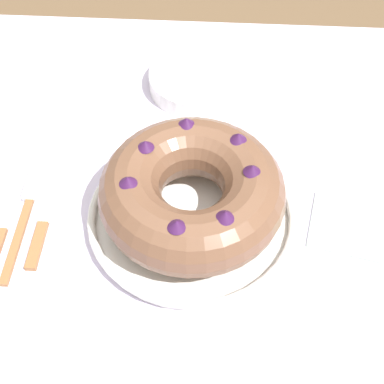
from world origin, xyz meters
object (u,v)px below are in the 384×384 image
object	(u,v)px
cake_knife	(43,225)
napkin	(361,229)
bundt_cake	(192,192)
fork	(25,216)
serving_knife	(1,232)
side_bowl	(198,80)
serving_dish	(192,216)

from	to	relation	value
cake_knife	napkin	bearing A→B (deg)	4.26
bundt_cake	fork	size ratio (longest dim) A/B	1.29
fork	serving_knife	distance (m)	0.04
side_bowl	napkin	size ratio (longest dim) A/B	1.21
bundt_cake	side_bowl	distance (m)	0.31
serving_knife	napkin	bearing A→B (deg)	0.27
bundt_cake	cake_knife	xyz separation A→B (m)	(-0.22, -0.02, -0.07)
serving_knife	cake_knife	xyz separation A→B (m)	(0.06, 0.02, -0.00)
serving_dish	side_bowl	xyz separation A→B (m)	(-0.01, 0.30, 0.00)
serving_knife	cake_knife	distance (m)	0.06
serving_dish	side_bowl	size ratio (longest dim) A/B	1.72
bundt_cake	side_bowl	xyz separation A→B (m)	(-0.01, 0.30, -0.05)
side_bowl	bundt_cake	bearing A→B (deg)	-88.67
fork	serving_dish	bearing A→B (deg)	4.35
serving_dish	cake_knife	size ratio (longest dim) A/B	1.73
bundt_cake	fork	world-z (taller)	bundt_cake
napkin	cake_knife	bearing A→B (deg)	-177.38
bundt_cake	cake_knife	bearing A→B (deg)	-173.97
serving_dish	cake_knife	bearing A→B (deg)	-173.97
napkin	fork	bearing A→B (deg)	-179.22
cake_knife	napkin	distance (m)	0.47
bundt_cake	serving_knife	xyz separation A→B (m)	(-0.28, -0.04, -0.07)
fork	napkin	world-z (taller)	fork
napkin	serving_dish	bearing A→B (deg)	179.60
bundt_cake	side_bowl	size ratio (longest dim) A/B	1.47
bundt_cake	napkin	distance (m)	0.26
fork	napkin	distance (m)	0.50
serving_knife	cake_knife	size ratio (longest dim) A/B	1.20
cake_knife	side_bowl	world-z (taller)	side_bowl
serving_knife	side_bowl	distance (m)	0.44
cake_knife	bundt_cake	bearing A→B (deg)	7.67
cake_knife	napkin	world-z (taller)	cake_knife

